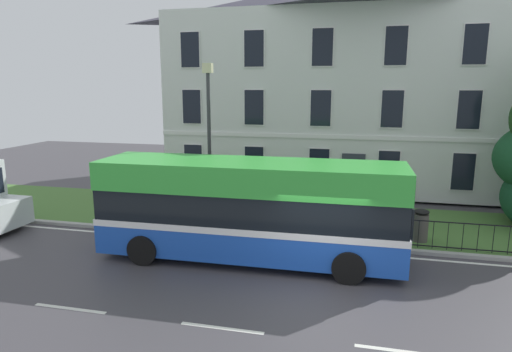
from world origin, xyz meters
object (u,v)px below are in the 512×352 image
object	(u,v)px
street_lamp_post	(209,133)
litter_bin	(421,225)
georgian_townhouse	(358,82)
single_decker_bus	(250,209)

from	to	relation	value
street_lamp_post	litter_bin	world-z (taller)	street_lamp_post
litter_bin	street_lamp_post	bearing A→B (deg)	177.55
georgian_townhouse	single_decker_bus	distance (m)	13.76
georgian_townhouse	litter_bin	distance (m)	11.53
georgian_townhouse	street_lamp_post	world-z (taller)	georgian_townhouse
single_decker_bus	street_lamp_post	xyz separation A→B (m)	(-2.37, 3.06, 2.03)
street_lamp_post	litter_bin	size ratio (longest dim) A/B	5.35
georgian_townhouse	street_lamp_post	distance (m)	11.33
georgian_townhouse	single_decker_bus	size ratio (longest dim) A/B	2.08
street_lamp_post	litter_bin	bearing A→B (deg)	-2.45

